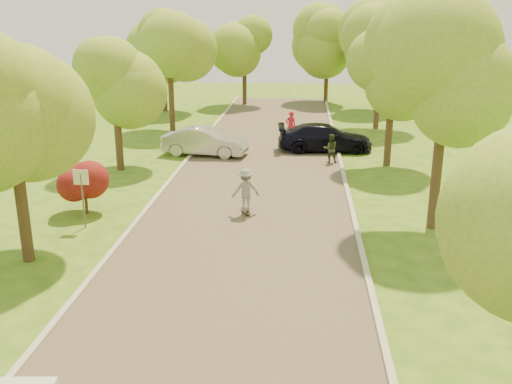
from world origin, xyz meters
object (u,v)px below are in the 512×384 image
(person_striped, at_px, (291,126))
(street_sign, at_px, (82,186))
(longboard, at_px, (246,211))
(dark_sedan, at_px, (325,138))
(skateboarder, at_px, (246,190))
(silver_sedan, at_px, (205,142))
(person_olive, at_px, (331,149))

(person_striped, bearing_deg, street_sign, 44.59)
(longboard, height_order, person_striped, person_striped)
(dark_sedan, bearing_deg, skateboarder, 159.18)
(skateboarder, xyz_separation_m, person_striped, (1.40, 13.52, -0.04))
(silver_sedan, xyz_separation_m, person_striped, (4.60, 4.11, 0.15))
(street_sign, height_order, skateboarder, street_sign)
(silver_sedan, bearing_deg, dark_sedan, -68.49)
(longboard, relative_size, person_olive, 0.59)
(silver_sedan, distance_m, person_striped, 6.17)
(skateboarder, bearing_deg, silver_sedan, -87.95)
(skateboarder, height_order, person_olive, skateboarder)
(silver_sedan, distance_m, skateboarder, 9.94)
(dark_sedan, relative_size, person_olive, 3.49)
(longboard, height_order, skateboarder, skateboarder)
(silver_sedan, xyz_separation_m, longboard, (3.20, -9.41, -0.67))
(silver_sedan, bearing_deg, street_sign, 175.50)
(skateboarder, relative_size, person_olive, 1.12)
(street_sign, bearing_deg, dark_sedan, 54.97)
(street_sign, relative_size, longboard, 2.40)
(longboard, relative_size, person_striped, 0.49)
(person_olive, bearing_deg, dark_sedan, -90.46)
(street_sign, distance_m, skateboarder, 6.06)
(dark_sedan, distance_m, skateboarder, 11.52)
(longboard, height_order, person_olive, person_olive)
(dark_sedan, distance_m, person_striped, 3.22)
(skateboarder, height_order, person_striped, person_striped)
(silver_sedan, bearing_deg, person_striped, -40.31)
(dark_sedan, xyz_separation_m, skateboarder, (-3.40, -11.01, 0.19))
(person_striped, bearing_deg, silver_sedan, 21.02)
(silver_sedan, height_order, dark_sedan, dark_sedan)
(street_sign, xyz_separation_m, skateboarder, (5.70, 1.97, -0.60))
(street_sign, distance_m, person_olive, 13.89)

